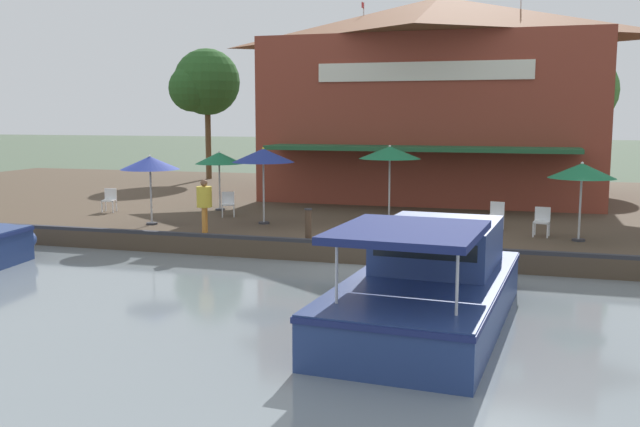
# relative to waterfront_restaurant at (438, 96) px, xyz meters

# --- Properties ---
(ground_plane) EXTENTS (220.00, 220.00, 0.00)m
(ground_plane) POSITION_rel_waterfront_restaurant_xyz_m (13.22, 0.14, -4.96)
(ground_plane) COLOR #4C5B47
(quay_deck) EXTENTS (22.00, 56.00, 0.60)m
(quay_deck) POSITION_rel_waterfront_restaurant_xyz_m (2.22, 0.14, -4.66)
(quay_deck) COLOR #4C3D2D
(quay_deck) RESTS_ON ground
(quay_edge_fender) EXTENTS (0.20, 50.40, 0.10)m
(quay_edge_fender) POSITION_rel_waterfront_restaurant_xyz_m (13.12, 0.14, -4.31)
(quay_edge_fender) COLOR #2D2D33
(quay_edge_fender) RESTS_ON quay_deck
(waterfront_restaurant) EXTENTS (11.38, 14.15, 9.18)m
(waterfront_restaurant) POSITION_rel_waterfront_restaurant_xyz_m (0.00, 0.00, 0.00)
(waterfront_restaurant) COLOR brown
(waterfront_restaurant) RESTS_ON quay_deck
(patio_umbrella_near_quay_edge) EXTENTS (1.90, 1.90, 2.25)m
(patio_umbrella_near_quay_edge) POSITION_rel_waterfront_restaurant_xyz_m (11.39, -7.72, -2.36)
(patio_umbrella_near_quay_edge) COLOR #B7B7B7
(patio_umbrella_near_quay_edge) RESTS_ON quay_deck
(patio_umbrella_far_corner) EXTENTS (1.84, 1.84, 2.24)m
(patio_umbrella_far_corner) POSITION_rel_waterfront_restaurant_xyz_m (10.73, 5.39, -2.38)
(patio_umbrella_far_corner) COLOR #B7B7B7
(patio_umbrella_far_corner) RESTS_ON quay_deck
(patio_umbrella_mid_patio_left) EXTENTS (1.78, 1.78, 2.20)m
(patio_umbrella_mid_patio_left) POSITION_rel_waterfront_restaurant_xyz_m (7.52, -7.06, -2.42)
(patio_umbrella_mid_patio_left) COLOR #B7B7B7
(patio_umbrella_mid_patio_left) RESTS_ON quay_deck
(patio_umbrella_by_entrance) EXTENTS (2.02, 2.02, 2.49)m
(patio_umbrella_by_entrance) POSITION_rel_waterfront_restaurant_xyz_m (10.22, -4.28, -2.13)
(patio_umbrella_by_entrance) COLOR #B7B7B7
(patio_umbrella_by_entrance) RESTS_ON quay_deck
(patio_umbrella_mid_patio_right) EXTENTS (2.02, 2.02, 2.55)m
(patio_umbrella_mid_patio_right) POSITION_rel_waterfront_restaurant_xyz_m (8.81, -0.41, -2.05)
(patio_umbrella_mid_patio_right) COLOR #B7B7B7
(patio_umbrella_mid_patio_right) RESTS_ON quay_deck
(cafe_chair_under_first_umbrella) EXTENTS (0.53, 0.53, 0.85)m
(cafe_chair_under_first_umbrella) POSITION_rel_waterfront_restaurant_xyz_m (9.27, 3.05, -3.88)
(cafe_chair_under_first_umbrella) COLOR white
(cafe_chair_under_first_umbrella) RESTS_ON quay_deck
(cafe_chair_far_corner_seat) EXTENTS (0.53, 0.53, 0.85)m
(cafe_chair_far_corner_seat) POSITION_rel_waterfront_restaurant_xyz_m (9.09, -10.76, -3.88)
(cafe_chair_far_corner_seat) COLOR white
(cafe_chair_far_corner_seat) RESTS_ON quay_deck
(cafe_chair_back_row_seat) EXTENTS (0.58, 0.58, 0.85)m
(cafe_chair_back_row_seat) POSITION_rel_waterfront_restaurant_xyz_m (8.93, -6.11, -3.88)
(cafe_chair_back_row_seat) COLOR white
(cafe_chair_back_row_seat) RESTS_ON quay_deck
(cafe_chair_beside_entrance) EXTENTS (0.49, 0.49, 0.85)m
(cafe_chair_beside_entrance) POSITION_rel_waterfront_restaurant_xyz_m (10.19, 4.39, -3.88)
(cafe_chair_beside_entrance) COLOR white
(cafe_chair_beside_entrance) RESTS_ON quay_deck
(person_near_entrance) EXTENTS (0.46, 0.46, 1.62)m
(person_near_entrance) POSITION_rel_waterfront_restaurant_xyz_m (12.43, -5.33, -3.35)
(person_near_entrance) COLOR orange
(person_near_entrance) RESTS_ON quay_deck
(motorboat_second_along) EXTENTS (7.92, 3.34, 2.14)m
(motorboat_second_along) POSITION_rel_waterfront_restaurant_xyz_m (17.62, 2.24, -4.16)
(motorboat_second_along) COLOR navy
(motorboat_second_along) RESTS_ON river_water
(mooring_post) EXTENTS (0.22, 0.22, 0.93)m
(mooring_post) POSITION_rel_waterfront_restaurant_xyz_m (12.87, -1.93, -3.89)
(mooring_post) COLOR #473323
(mooring_post) RESTS_ON quay_deck
(tree_behind_restaurant) EXTENTS (3.81, 3.62, 7.14)m
(tree_behind_restaurant) POSITION_rel_waterfront_restaurant_xyz_m (-4.31, -13.32, 0.86)
(tree_behind_restaurant) COLOR brown
(tree_behind_restaurant) RESTS_ON quay_deck
(tree_downstream_bank) EXTENTS (3.63, 3.46, 6.43)m
(tree_downstream_bank) POSITION_rel_waterfront_restaurant_xyz_m (-4.82, 6.10, 0.23)
(tree_downstream_bank) COLOR brown
(tree_downstream_bank) RESTS_ON quay_deck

